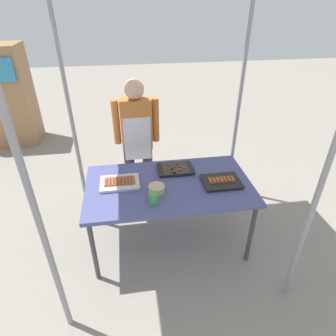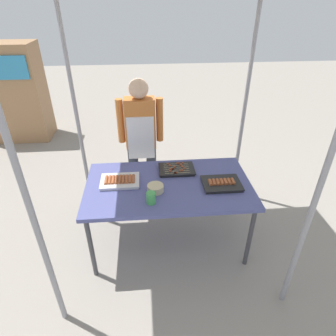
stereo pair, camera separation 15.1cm
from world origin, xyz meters
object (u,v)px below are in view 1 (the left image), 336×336
tray_grilled_sausages (120,183)px  tray_pork_links (221,181)px  drink_cup_near_edge (153,199)px  condiment_bowl (157,189)px  stall_table (169,188)px  tray_meat_skewers (175,169)px  vendor_woman (137,136)px

tray_grilled_sausages → tray_pork_links: bearing=-7.4°
tray_grilled_sausages → drink_cup_near_edge: (0.29, -0.34, 0.03)m
tray_grilled_sausages → condiment_bowl: size_ratio=2.45×
stall_table → drink_cup_near_edge: 0.35m
condiment_bowl → drink_cup_near_edge: 0.18m
tray_meat_skewers → tray_pork_links: tray_pork_links is taller
drink_cup_near_edge → tray_meat_skewers: bearing=60.8°
tray_meat_skewers → tray_pork_links: 0.50m
tray_pork_links → tray_meat_skewers: bearing=143.7°
vendor_woman → stall_table: bearing=108.5°
tray_grilled_sausages → vendor_woman: bearing=72.7°
tray_pork_links → drink_cup_near_edge: (-0.68, -0.21, 0.03)m
tray_meat_skewers → drink_cup_near_edge: size_ratio=3.39×
condiment_bowl → drink_cup_near_edge: bearing=-105.5°
tray_grilled_sausages → tray_pork_links: size_ratio=1.02×
stall_table → tray_meat_skewers: size_ratio=4.38×
tray_meat_skewers → vendor_woman: (-0.36, 0.53, 0.16)m
tray_pork_links → stall_table: bearing=172.5°
tray_meat_skewers → vendor_woman: vendor_woman is taller
stall_table → condiment_bowl: 0.19m
tray_grilled_sausages → vendor_woman: (0.22, 0.69, 0.16)m
tray_pork_links → condiment_bowl: size_ratio=2.40×
condiment_bowl → drink_cup_near_edge: (-0.05, -0.17, 0.02)m
tray_pork_links → condiment_bowl: 0.64m
condiment_bowl → stall_table: bearing=39.4°
tray_pork_links → drink_cup_near_edge: size_ratio=3.40×
stall_table → vendor_woman: bearing=108.5°
drink_cup_near_edge → tray_grilled_sausages: bearing=130.7°
tray_grilled_sausages → tray_meat_skewers: bearing=16.3°
tray_meat_skewers → drink_cup_near_edge: 0.58m
tray_grilled_sausages → drink_cup_near_edge: 0.45m
tray_grilled_sausages → drink_cup_near_edge: bearing=-49.3°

